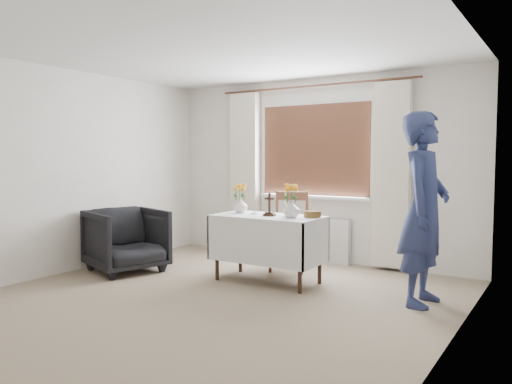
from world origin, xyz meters
TOP-DOWN VIEW (x-y plane):
  - ground at (0.00, 0.00)m, footprint 5.00×5.00m
  - altar_table at (0.09, 1.09)m, footprint 1.24×0.64m
  - wooden_chair at (0.01, 1.75)m, footprint 0.57×0.57m
  - armchair at (-1.66, 0.59)m, footprint 1.08×1.07m
  - person at (1.81, 1.16)m, footprint 0.46×0.69m
  - radiator at (0.00, 2.42)m, footprint 1.10×0.10m
  - wooden_cross at (0.13, 1.07)m, footprint 0.14×0.11m
  - candlestick_left at (-0.09, 1.11)m, footprint 0.11×0.11m
  - candlestick_right at (0.30, 1.13)m, footprint 0.10×0.10m
  - flower_vase_left at (-0.33, 1.16)m, footprint 0.23×0.23m
  - flower_vase_right at (0.41, 1.07)m, footprint 0.24×0.24m
  - wicker_basket at (0.59, 1.22)m, footprint 0.21×0.21m

SIDE VIEW (x-z plane):
  - ground at x=0.00m, z-range 0.00..0.00m
  - radiator at x=0.00m, z-range 0.00..0.60m
  - altar_table at x=0.09m, z-range 0.00..0.76m
  - armchair at x=-1.66m, z-range 0.00..0.79m
  - wooden_chair at x=0.01m, z-range 0.00..0.99m
  - wicker_basket at x=0.59m, z-range 0.76..0.83m
  - flower_vase_left at x=-0.33m, z-range 0.76..0.94m
  - flower_vase_right at x=0.41m, z-range 0.76..0.95m
  - wooden_cross at x=0.13m, z-range 0.76..1.03m
  - candlestick_right at x=0.30m, z-range 0.76..1.08m
  - person at x=1.81m, z-range 0.00..1.86m
  - candlestick_left at x=-0.09m, z-range 0.76..1.11m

